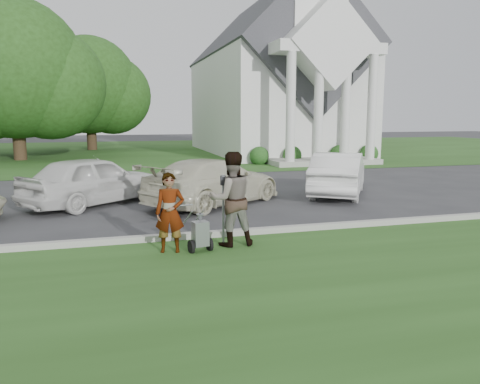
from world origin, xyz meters
name	(u,v)px	position (x,y,z in m)	size (l,w,h in m)	color
ground	(241,242)	(0.00, 0.00, 0.00)	(120.00, 120.00, 0.00)	#333335
grass_strip	(293,291)	(0.00, -3.00, 0.01)	(80.00, 7.00, 0.01)	#274B19
church_lawn	(146,151)	(0.00, 27.00, 0.01)	(80.00, 30.00, 0.01)	#274B19
curb	(234,233)	(0.00, 0.55, 0.07)	(80.00, 0.18, 0.15)	#9E9E93
church	(274,70)	(9.00, 23.11, 5.94)	(9.19, 19.00, 24.10)	white
tree_left	(14,75)	(-8.01, 21.99, 5.11)	(10.63, 8.40, 9.71)	#332316
tree_back	(89,90)	(-4.01, 29.99, 4.73)	(9.61, 7.60, 8.89)	#332316
striping_cart	(200,234)	(-0.99, -0.49, 0.37)	(0.55, 0.97, 0.85)	black
person_left	(170,213)	(-1.57, -0.35, 0.80)	(0.58, 0.38, 1.60)	#999999
person_right	(231,200)	(-0.27, -0.20, 0.99)	(0.96, 0.75, 1.98)	#999999
parking_meter_near	(223,202)	(-0.44, -0.19, 0.96)	(0.11, 0.10, 1.52)	gray
car_b	(93,180)	(-3.20, 5.39, 0.76)	(1.80, 4.48, 1.53)	silver
car_c	(214,182)	(0.39, 4.47, 0.71)	(2.00, 4.92, 1.43)	beige
car_d	(338,174)	(4.93, 5.06, 0.74)	(1.56, 4.48, 1.48)	white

